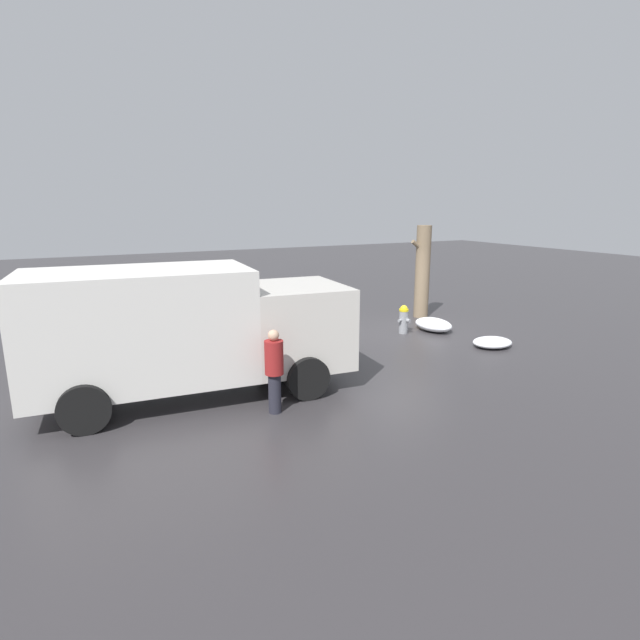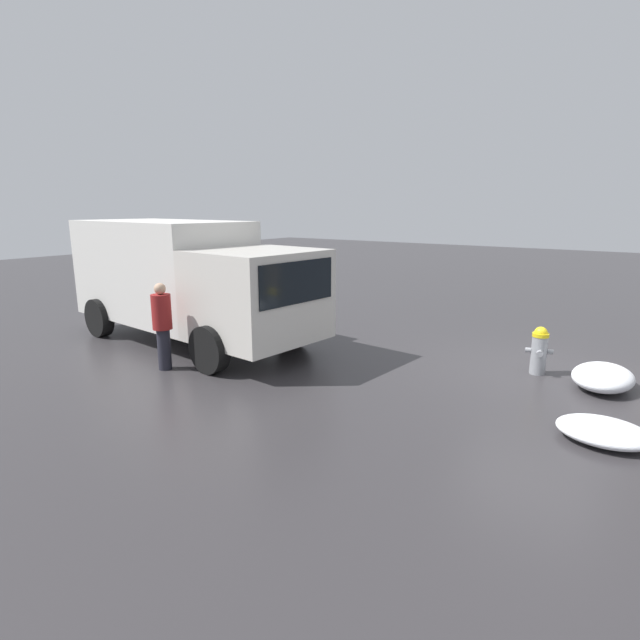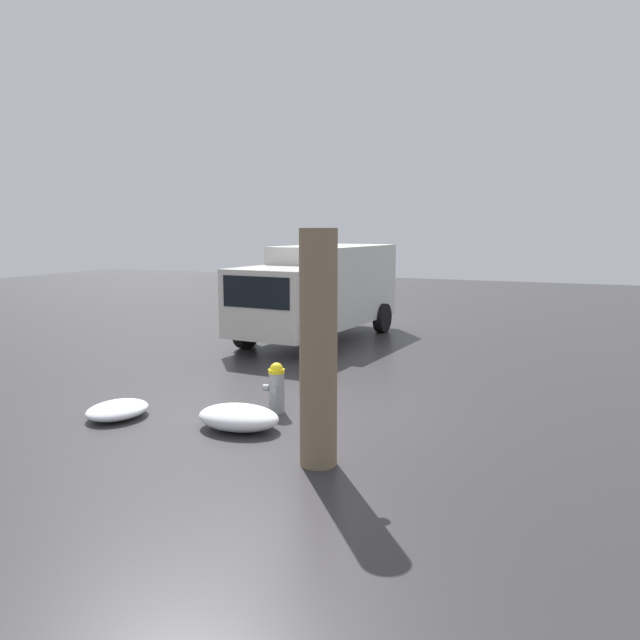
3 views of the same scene
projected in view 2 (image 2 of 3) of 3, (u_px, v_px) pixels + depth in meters
The scene contains 6 objects.
ground_plane at pixel (537, 374), 9.21m from camera, with size 60.00×60.00×0.00m, color #333033.
fire_hydrant at pixel (539, 350), 9.11m from camera, with size 0.48×0.39×0.89m.
delivery_truck at pixel (187, 277), 11.15m from camera, with size 6.59×2.95×2.70m.
pedestrian at pixel (162, 323), 9.27m from camera, with size 0.36×0.36×1.65m.
snow_pile_by_hydrant at pixel (604, 431), 6.54m from camera, with size 1.16×0.94×0.26m.
snow_pile_curbside at pixel (603, 377), 8.45m from camera, with size 0.95×1.38×0.39m.
Camera 2 is at (-1.80, 9.46, 3.01)m, focal length 28.00 mm.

